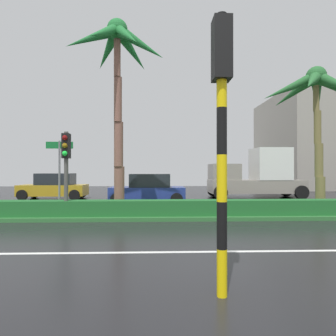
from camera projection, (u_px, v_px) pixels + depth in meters
ground_plane at (32, 212)px, 13.61m from camera, size 90.00×42.00×0.10m
median_strip at (22, 213)px, 12.61m from camera, size 85.50×4.00×0.15m
median_hedge at (5, 208)px, 11.21m from camera, size 76.50×0.70×0.60m
palm_tree_centre_left at (118, 58)px, 12.52m from camera, size 4.46×4.09×8.35m
palm_tree_centre at (316, 95)px, 13.21m from camera, size 4.93×4.56×6.54m
traffic_signal_median_right at (66, 158)px, 11.14m from camera, size 0.28×0.43×3.28m
street_name_sign at (59, 167)px, 11.83m from camera, size 1.10×0.08×3.00m
traffic_signal_foreground at (221, 103)px, 4.48m from camera, size 0.28×0.43×4.37m
car_in_traffic_second at (54, 187)px, 19.32m from camera, size 4.30×2.02×1.72m
car_in_traffic_third at (148, 189)px, 16.77m from camera, size 4.30×2.02×1.72m
box_truck_lead at (256, 176)px, 20.15m from camera, size 6.40×2.64×3.46m
building_far_right at (335, 143)px, 32.46m from camera, size 14.42×11.94×10.06m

